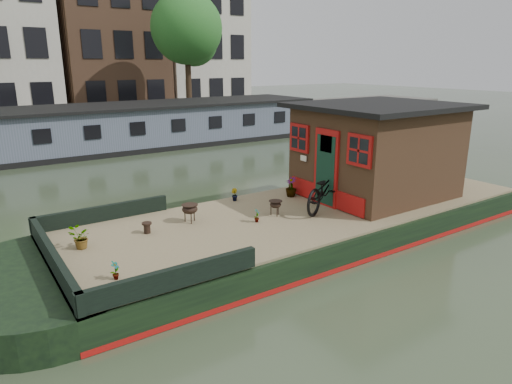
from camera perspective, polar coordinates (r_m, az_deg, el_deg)
ground at (r=11.46m, az=6.87°, el=-5.10°), size 120.00×120.00×0.00m
houseboat_hull at (r=10.58m, az=1.41°, el=-5.20°), size 14.01×4.02×0.60m
houseboat_deck at (r=11.25m, az=6.97°, el=-2.13°), size 11.80×3.80×0.05m
bow_bulwark at (r=8.90m, az=-18.71°, el=-6.47°), size 3.00×4.00×0.35m
cabin at (r=12.45m, az=14.85°, el=5.18°), size 4.00×3.50×2.42m
bicycle at (r=11.07m, az=8.58°, el=0.42°), size 2.06×1.44×1.03m
potted_plant_a at (r=10.14m, az=0.10°, el=-2.91°), size 0.20×0.21×0.33m
potted_plant_b at (r=11.72m, az=-2.73°, el=-0.33°), size 0.16×0.19×0.32m
potted_plant_c at (r=9.33m, az=-21.16°, el=-5.39°), size 0.40×0.35×0.44m
potted_plant_d at (r=12.08m, az=4.41°, el=0.64°), size 0.31×0.31×0.52m
potted_plant_e at (r=7.90m, az=-17.18°, el=-9.33°), size 0.21×0.21×0.33m
brazier_front at (r=10.59m, az=2.44°, el=-2.01°), size 0.37×0.37×0.36m
brazier_rear at (r=10.24m, az=-8.25°, el=-2.65°), size 0.47×0.47×0.41m
bollard_port at (r=9.78m, az=-13.47°, el=-4.38°), size 0.21×0.21×0.23m
bollard_stbd at (r=7.31m, az=-19.01°, el=-12.20°), size 0.18×0.18×0.20m
far_houseboat at (r=23.35m, az=-16.21°, el=7.64°), size 20.40×4.40×2.11m
quay at (r=29.62m, az=-20.13°, el=7.93°), size 60.00×6.00×0.90m
townhouse_row at (r=36.46m, az=-24.01°, el=20.66°), size 27.25×8.00×16.50m
tree_right at (r=30.21m, az=-8.47°, el=19.21°), size 4.40×4.40×7.40m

